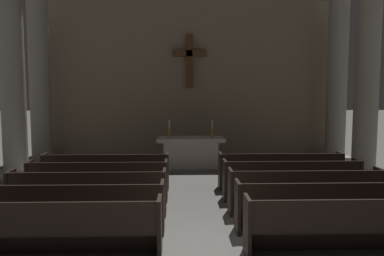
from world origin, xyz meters
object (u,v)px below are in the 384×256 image
pew_left_row_3 (88,193)px  pew_right_row_2 (323,206)px  column_left_third (12,80)px  column_left_fourth (40,81)px  candlestick_right (212,132)px  altar (191,152)px  pew_right_row_4 (291,180)px  pew_right_row_5 (280,170)px  pew_left_row_1 (57,229)px  column_right_fourth (337,81)px  pew_left_row_5 (106,171)px  pew_right_row_1 (347,226)px  candlestick_left (169,132)px  column_right_third (367,80)px  pew_left_row_4 (98,181)px  pew_right_row_3 (305,191)px  pew_left_row_2 (75,208)px

pew_left_row_3 → pew_right_row_2: 4.66m
column_left_third → column_left_fourth: same height
candlestick_right → column_left_fourth: bearing=170.0°
altar → column_left_fourth: bearing=168.7°
pew_right_row_4 → pew_right_row_5: same height
column_left_third → candlestick_right: 6.24m
pew_left_row_1 → column_left_third: bearing=116.5°
column_right_fourth → pew_left_row_5: bearing=-152.6°
pew_right_row_1 → candlestick_left: candlestick_left is taller
pew_left_row_5 → column_right_third: bearing=11.7°
pew_left_row_3 → candlestick_left: bearing=72.5°
pew_right_row_5 → candlestick_left: (-2.97, 2.82, 0.71)m
candlestick_left → candlestick_right: same height
pew_right_row_1 → candlestick_left: (-2.97, 7.11, 0.71)m
pew_left_row_4 → pew_right_row_4: 4.54m
column_left_fourth → candlestick_left: size_ratio=10.39×
pew_left_row_5 → pew_right_row_3: 5.02m
pew_left_row_2 → column_right_fourth: (7.45, 7.08, 2.37)m
pew_right_row_2 → column_left_third: (-7.45, 4.76, 2.37)m
pew_left_row_5 → column_left_fourth: 5.38m
pew_right_row_4 → column_left_third: size_ratio=0.55×
pew_left_row_4 → column_left_third: (-2.91, 2.61, 2.37)m
pew_right_row_3 → candlestick_left: (-2.97, 4.97, 0.71)m
column_left_third → pew_right_row_2: bearing=-32.6°
pew_right_row_2 → column_right_third: (2.91, 4.76, 2.37)m
pew_left_row_4 → pew_left_row_1: bearing=-90.0°
column_right_third → column_left_fourth: bearing=167.4°
pew_right_row_2 → pew_right_row_4: size_ratio=1.00×
column_left_fourth → pew_right_row_4: bearing=-33.5°
pew_left_row_1 → pew_left_row_5: size_ratio=1.00×
pew_right_row_1 → pew_right_row_4: same height
altar → pew_left_row_2: bearing=-110.6°
pew_right_row_5 → pew_left_row_2: bearing=-144.7°
pew_right_row_4 → altar: (-2.27, 3.89, 0.06)m
altar → candlestick_left: bearing=180.0°
pew_left_row_2 → pew_right_row_3: bearing=13.3°
pew_right_row_2 → altar: (-2.27, 6.04, 0.06)m
pew_right_row_3 → column_right_fourth: (2.91, 6.00, 2.37)m
pew_left_row_5 → pew_left_row_2: bearing=-90.0°
pew_right_row_1 → column_left_third: bearing=141.9°
pew_right_row_3 → pew_left_row_4: bearing=166.7°
pew_left_row_3 → pew_right_row_1: size_ratio=1.00×
candlestick_right → pew_right_row_3: bearing=-72.5°
pew_right_row_4 → pew_right_row_2: bearing=-90.0°
pew_right_row_4 → altar: 4.51m
column_left_third → pew_left_row_5: bearing=-27.9°
pew_right_row_2 → pew_left_row_2: bearing=180.0°
pew_right_row_5 → column_right_fourth: (2.91, 3.86, 2.37)m
pew_right_row_2 → altar: altar is taller
pew_left_row_1 → pew_left_row_2: size_ratio=1.00×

